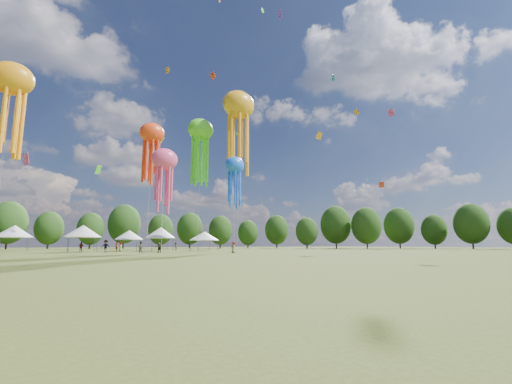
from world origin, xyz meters
TOP-DOWN VIEW (x-y plane):
  - ground at (0.00, 0.00)m, footprint 300.00×300.00m
  - spectator_near at (-3.05, 37.81)m, footprint 0.95×0.87m
  - spectators_far at (-1.62, 45.64)m, footprint 19.27×25.73m
  - festival_tents at (-3.14, 54.52)m, footprint 37.33×11.97m
  - show_kites at (4.44, 40.01)m, footprint 38.96×24.43m
  - small_kites at (-1.33, 44.76)m, footprint 78.19×52.89m
  - treeline at (-3.87, 62.51)m, footprint 201.57×95.24m

SIDE VIEW (x-z plane):
  - ground at x=0.00m, z-range 0.00..0.00m
  - spectator_near at x=-3.05m, z-range 0.00..1.57m
  - spectators_far at x=-1.62m, z-range -0.09..1.79m
  - festival_tents at x=-3.14m, z-range 1.00..5.45m
  - treeline at x=-3.87m, z-range -0.17..13.26m
  - show_kites at x=4.44m, z-range 5.17..34.65m
  - small_kites at x=-1.33m, z-range 7.86..53.83m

